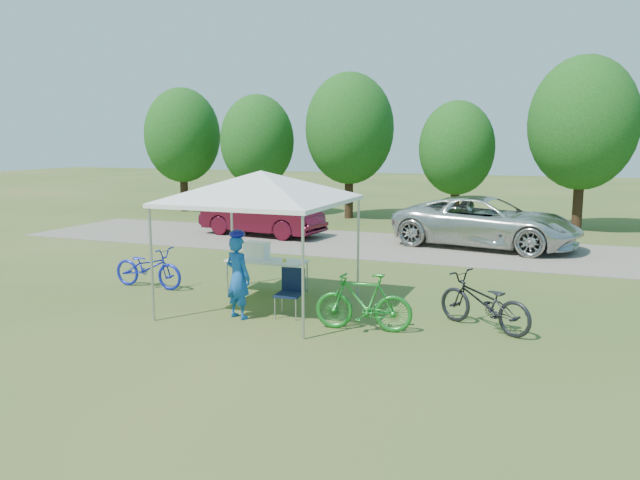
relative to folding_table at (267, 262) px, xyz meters
The scene contains 14 objects.
ground 1.52m from the folding_table, 67.86° to the right, with size 100.00×100.00×0.00m, color #2D5119.
gravel_strip 6.79m from the folding_table, 85.64° to the left, with size 24.00×5.00×0.02m, color gray.
canopy 2.40m from the folding_table, 67.86° to the right, with size 4.53×4.53×3.00m.
treeline 13.10m from the folding_table, 89.02° to the left, with size 24.89×4.28×6.30m.
folding_table is the anchor object (origin of this frame).
folding_chair 1.97m from the folding_table, 50.74° to the right, with size 0.50×0.52×0.91m.
cooler 0.34m from the folding_table, behind, with size 0.52×0.36×0.38m.
ice_cream_cup 0.45m from the folding_table, ahead, with size 0.08×0.08×0.06m, color gold.
cyclist 2.07m from the folding_table, 79.11° to the right, with size 0.57×0.37×1.56m, color #144FA8.
bike_blue 2.75m from the folding_table, 167.04° to the right, with size 0.62×1.78×0.94m, color #1521BC.
bike_green 3.41m from the folding_table, 34.53° to the right, with size 0.48×1.71×1.03m, color #1C8027.
bike_dark 4.89m from the folding_table, 12.95° to the right, with size 0.65×1.88×0.99m, color black.
minivan 8.52m from the folding_table, 63.40° to the left, with size 2.59×5.62×1.56m, color silver.
sedan 8.15m from the folding_table, 117.13° to the left, with size 1.54×4.41×1.45m, color #4D0C1C.
Camera 1 is at (5.40, -10.79, 3.32)m, focal length 35.00 mm.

